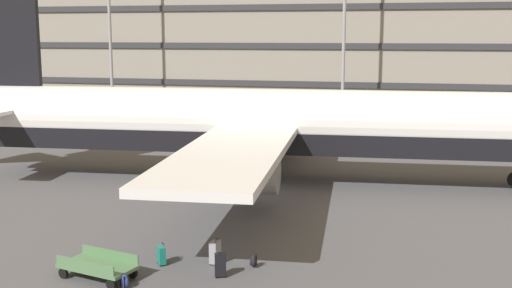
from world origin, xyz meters
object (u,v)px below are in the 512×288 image
at_px(airliner, 271,124).
at_px(suitcase_purple, 220,265).
at_px(suitcase_scuffed, 215,252).
at_px(backpack_laid_flat, 253,261).
at_px(baggage_cart, 98,266).
at_px(suitcase_silver, 161,255).
at_px(backpack_large, 125,281).

distance_m(airliner, suitcase_purple, 15.16).
xyz_separation_m(suitcase_scuffed, backpack_laid_flat, (1.43, -0.03, -0.21)).
xyz_separation_m(airliner, baggage_cart, (-2.70, -15.90, -2.74)).
relative_size(backpack_laid_flat, baggage_cart, 0.16).
relative_size(suitcase_scuffed, backpack_laid_flat, 1.79).
bearing_deg(suitcase_purple, suitcase_silver, 164.45).
bearing_deg(suitcase_purple, backpack_laid_flat, 52.59).
relative_size(backpack_large, baggage_cart, 0.16).
relative_size(airliner, baggage_cart, 11.85).
bearing_deg(airliner, baggage_cart, -99.63).
relative_size(suitcase_scuffed, suitcase_silver, 1.20).
xyz_separation_m(suitcase_purple, backpack_large, (-2.77, -1.64, -0.20)).
xyz_separation_m(backpack_laid_flat, backpack_large, (-3.66, -2.80, 0.00)).
relative_size(suitcase_scuffed, backpack_large, 1.76).
relative_size(airliner, suitcase_silver, 50.17).
bearing_deg(baggage_cart, backpack_large, -25.49).
xyz_separation_m(airliner, suitcase_silver, (-1.07, -14.19, -2.81)).
bearing_deg(suitcase_silver, baggage_cart, -133.51).
bearing_deg(baggage_cart, suitcase_purple, 14.51).
xyz_separation_m(suitcase_silver, backpack_laid_flat, (3.29, 0.49, -0.13)).
distance_m(airliner, suitcase_scuffed, 13.96).
relative_size(backpack_laid_flat, backpack_large, 0.99).
xyz_separation_m(suitcase_silver, backpack_large, (-0.37, -2.31, -0.13)).
bearing_deg(suitcase_scuffed, suitcase_purple, -65.36).
bearing_deg(suitcase_silver, suitcase_scuffed, 15.48).
relative_size(suitcase_scuffed, baggage_cart, 0.28).
distance_m(suitcase_scuffed, backpack_large, 3.60).
relative_size(suitcase_silver, backpack_laid_flat, 1.49).
distance_m(suitcase_silver, backpack_large, 2.34).
bearing_deg(suitcase_silver, airliner, 85.67).
height_order(suitcase_silver, baggage_cart, baggage_cart).
relative_size(suitcase_purple, suitcase_scuffed, 0.97).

